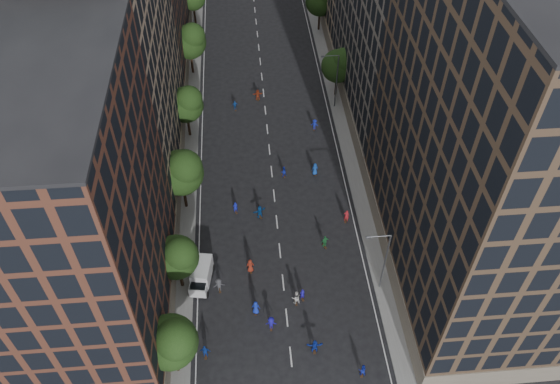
{
  "coord_description": "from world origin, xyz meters",
  "views": [
    {
      "loc": [
        -3.24,
        -21.49,
        50.93
      ],
      "look_at": [
        0.65,
        25.65,
        2.0
      ],
      "focal_mm": 35.0,
      "sensor_mm": 36.0,
      "label": 1
    }
  ],
  "objects_px": {
    "cargo_van": "(201,275)",
    "skater_1": "(302,294)",
    "skater_0": "(256,308)",
    "skater_2": "(362,370)",
    "streetlamp_near": "(383,259)",
    "streetlamp_far": "(335,78)"
  },
  "relations": [
    {
      "from": "streetlamp_near",
      "to": "skater_1",
      "type": "bearing_deg",
      "value": -174.89
    },
    {
      "from": "cargo_van",
      "to": "skater_0",
      "type": "relative_size",
      "value": 2.57
    },
    {
      "from": "cargo_van",
      "to": "skater_1",
      "type": "distance_m",
      "value": 11.36
    },
    {
      "from": "streetlamp_near",
      "to": "skater_1",
      "type": "distance_m",
      "value": 9.58
    },
    {
      "from": "skater_2",
      "to": "cargo_van",
      "type": "bearing_deg",
      "value": -29.08
    },
    {
      "from": "streetlamp_near",
      "to": "skater_0",
      "type": "relative_size",
      "value": 4.89
    },
    {
      "from": "streetlamp_far",
      "to": "skater_2",
      "type": "xyz_separation_m",
      "value": [
        -3.62,
        -42.87,
        -4.37
      ]
    },
    {
      "from": "streetlamp_far",
      "to": "streetlamp_near",
      "type": "bearing_deg",
      "value": -90.0
    },
    {
      "from": "streetlamp_far",
      "to": "skater_1",
      "type": "bearing_deg",
      "value": -104.11
    },
    {
      "from": "streetlamp_near",
      "to": "streetlamp_far",
      "type": "height_order",
      "value": "same"
    },
    {
      "from": "streetlamp_near",
      "to": "streetlamp_far",
      "type": "xyz_separation_m",
      "value": [
        0.0,
        33.0,
        0.0
      ]
    },
    {
      "from": "streetlamp_near",
      "to": "skater_1",
      "type": "xyz_separation_m",
      "value": [
        -8.49,
        -0.76,
        -4.38
      ]
    },
    {
      "from": "skater_0",
      "to": "skater_2",
      "type": "height_order",
      "value": "skater_0"
    },
    {
      "from": "skater_0",
      "to": "streetlamp_far",
      "type": "bearing_deg",
      "value": -99.74
    },
    {
      "from": "cargo_van",
      "to": "skater_0",
      "type": "bearing_deg",
      "value": -27.65
    },
    {
      "from": "streetlamp_near",
      "to": "skater_0",
      "type": "xyz_separation_m",
      "value": [
        -13.6,
        -2.09,
        -4.24
      ]
    },
    {
      "from": "skater_1",
      "to": "skater_2",
      "type": "relative_size",
      "value": 0.99
    },
    {
      "from": "cargo_van",
      "to": "skater_1",
      "type": "height_order",
      "value": "cargo_van"
    },
    {
      "from": "streetlamp_far",
      "to": "cargo_van",
      "type": "height_order",
      "value": "streetlamp_far"
    },
    {
      "from": "streetlamp_far",
      "to": "skater_0",
      "type": "relative_size",
      "value": 4.89
    },
    {
      "from": "skater_0",
      "to": "skater_1",
      "type": "bearing_deg",
      "value": -153.91
    },
    {
      "from": "skater_0",
      "to": "skater_1",
      "type": "xyz_separation_m",
      "value": [
        5.11,
        1.34,
        -0.14
      ]
    }
  ]
}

